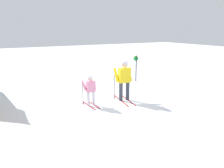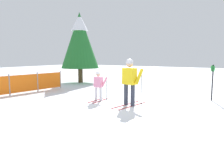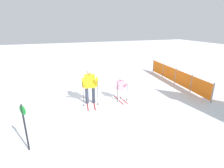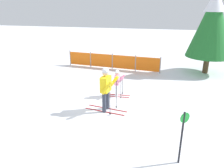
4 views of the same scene
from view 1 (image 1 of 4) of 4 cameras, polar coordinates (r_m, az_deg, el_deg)
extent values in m
plane|color=white|center=(9.15, 2.84, -4.87)|extent=(60.00, 60.00, 0.00)
cube|color=maroon|center=(9.38, 2.30, -4.31)|extent=(1.63, 0.31, 0.02)
cube|color=maroon|center=(9.50, 4.05, -4.09)|extent=(1.63, 0.31, 0.02)
cylinder|color=#333847|center=(9.26, 2.32, -1.96)|extent=(0.16, 0.16, 0.78)
cylinder|color=#333847|center=(9.38, 4.09, -1.77)|extent=(0.16, 0.16, 0.78)
cube|color=yellow|center=(9.15, 3.27, 2.31)|extent=(0.35, 0.52, 0.61)
cylinder|color=yellow|center=(9.20, 1.08, 2.34)|extent=(0.48, 0.19, 0.58)
cylinder|color=yellow|center=(9.43, 4.52, 2.60)|extent=(0.48, 0.19, 0.58)
sphere|color=#D8AD8C|center=(9.06, 3.31, 5.15)|extent=(0.26, 0.26, 0.26)
sphere|color=silver|center=(9.05, 3.32, 5.43)|extent=(0.27, 0.27, 0.27)
cylinder|color=black|center=(9.43, 0.68, -0.41)|extent=(0.02, 0.02, 1.21)
cylinder|color=black|center=(9.58, 0.67, -3.58)|extent=(0.07, 0.07, 0.01)
cylinder|color=black|center=(9.67, 4.25, -0.07)|extent=(0.02, 0.02, 1.21)
cylinder|color=black|center=(9.82, 4.19, -3.17)|extent=(0.07, 0.07, 0.01)
cube|color=maroon|center=(8.83, -6.12, -5.60)|extent=(1.16, 0.09, 0.02)
cube|color=maroon|center=(8.92, -4.84, -5.36)|extent=(1.16, 0.09, 0.02)
cylinder|color=silver|center=(8.74, -6.17, -3.84)|extent=(0.11, 0.11, 0.55)
cylinder|color=silver|center=(8.83, -4.88, -3.62)|extent=(0.11, 0.11, 0.55)
cube|color=pink|center=(8.64, -5.60, -0.65)|extent=(0.21, 0.35, 0.43)
cylinder|color=pink|center=(8.69, -7.32, -0.51)|extent=(0.37, 0.10, 0.37)
cylinder|color=pink|center=(8.86, -4.80, -0.14)|extent=(0.37, 0.10, 0.37)
sphere|color=#D8AD8C|center=(8.56, -5.65, 1.45)|extent=(0.18, 0.18, 0.18)
sphere|color=white|center=(8.56, -5.66, 1.66)|extent=(0.19, 0.19, 0.19)
cylinder|color=black|center=(8.83, -7.63, -2.78)|extent=(0.02, 0.02, 0.86)
cylinder|color=black|center=(8.95, -7.56, -5.03)|extent=(0.07, 0.07, 0.01)
cylinder|color=black|center=(9.03, -4.72, -2.30)|extent=(0.02, 0.02, 0.86)
cylinder|color=black|center=(9.15, -4.67, -4.51)|extent=(0.07, 0.07, 0.01)
cylinder|color=black|center=(12.73, 6.32, 4.05)|extent=(0.05, 0.05, 1.49)
cylinder|color=green|center=(12.65, 6.27, 6.68)|extent=(0.23, 0.19, 0.28)
camera|label=2|loc=(8.59, 57.24, -0.14)|focal=35.00mm
camera|label=3|loc=(16.41, -6.54, 16.25)|focal=28.00mm
camera|label=4|loc=(15.60, 23.95, 16.70)|focal=35.00mm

